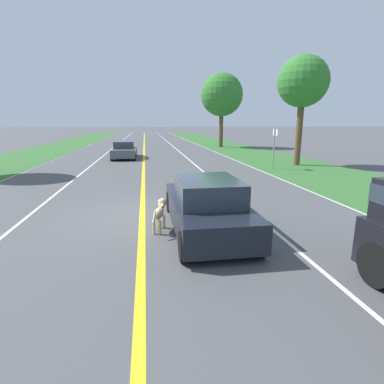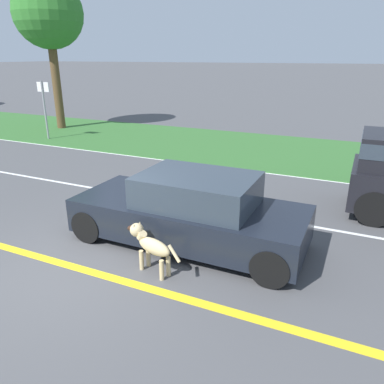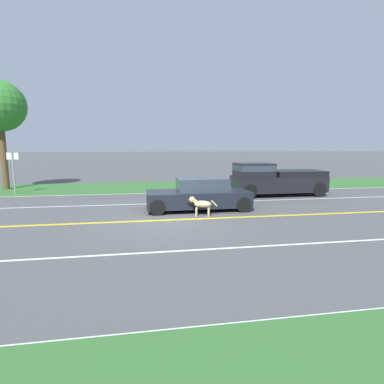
% 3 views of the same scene
% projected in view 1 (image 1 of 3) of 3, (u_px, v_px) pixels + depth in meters
% --- Properties ---
extents(ground_plane, '(400.00, 400.00, 0.00)m').
position_uv_depth(ground_plane, '(142.00, 216.00, 9.28)').
color(ground_plane, '#4C4C4F').
extents(centre_divider_line, '(0.18, 160.00, 0.01)m').
position_uv_depth(centre_divider_line, '(142.00, 216.00, 9.28)').
color(centre_divider_line, yellow).
rests_on(centre_divider_line, ground).
extents(lane_edge_line_right, '(0.14, 160.00, 0.01)m').
position_uv_depth(lane_edge_line_right, '(348.00, 206.00, 10.32)').
color(lane_edge_line_right, white).
rests_on(lane_edge_line_right, ground).
extents(lane_dash_same_dir, '(0.10, 160.00, 0.01)m').
position_uv_depth(lane_dash_same_dir, '(250.00, 211.00, 9.80)').
color(lane_dash_same_dir, white).
rests_on(lane_dash_same_dir, ground).
extents(lane_dash_oncoming, '(0.10, 160.00, 0.01)m').
position_uv_depth(lane_dash_oncoming, '(22.00, 221.00, 8.76)').
color(lane_dash_oncoming, white).
rests_on(lane_dash_oncoming, ground).
extents(ego_car, '(1.85, 4.51, 1.42)m').
position_uv_depth(ego_car, '(206.00, 206.00, 7.95)').
color(ego_car, black).
rests_on(ego_car, ground).
extents(dog, '(0.47, 1.22, 0.82)m').
position_uv_depth(dog, '(160.00, 212.00, 7.99)').
color(dog, '#D1B784').
rests_on(dog, ground).
extents(oncoming_car, '(1.88, 4.65, 1.34)m').
position_uv_depth(oncoming_car, '(125.00, 150.00, 24.41)').
color(oncoming_car, '#51565B').
rests_on(oncoming_car, ground).
extents(roadside_tree_right_near, '(3.23, 3.23, 7.01)m').
position_uv_depth(roadside_tree_right_near, '(303.00, 82.00, 19.08)').
color(roadside_tree_right_near, brown).
rests_on(roadside_tree_right_near, ground).
extents(roadside_tree_right_far, '(4.77, 4.77, 8.29)m').
position_uv_depth(roadside_tree_right_far, '(222.00, 95.00, 33.87)').
color(roadside_tree_right_far, brown).
rests_on(roadside_tree_right_far, ground).
extents(street_sign, '(0.11, 0.64, 2.51)m').
position_uv_depth(street_sign, '(274.00, 144.00, 18.22)').
color(street_sign, gray).
rests_on(street_sign, ground).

